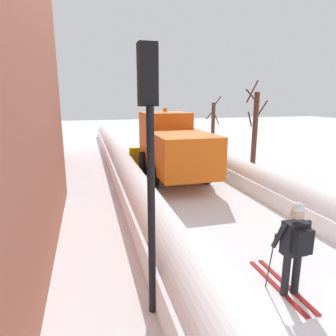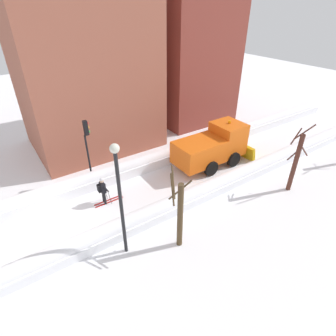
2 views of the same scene
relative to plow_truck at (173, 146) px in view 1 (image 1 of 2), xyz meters
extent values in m
plane|color=white|center=(0.28, -1.53, -1.48)|extent=(80.00, 80.00, 0.00)
cube|color=white|center=(-2.14, -1.53, -1.13)|extent=(1.10, 36.00, 0.69)
cylinder|color=white|center=(-2.14, -1.53, -0.79)|extent=(0.90, 34.20, 0.90)
cube|color=white|center=(2.69, -1.53, -1.21)|extent=(1.10, 36.00, 0.54)
cylinder|color=white|center=(2.69, -1.53, -0.94)|extent=(0.90, 34.20, 0.90)
cube|color=orange|center=(0.00, -1.32, -0.08)|extent=(2.30, 3.40, 1.60)
cube|color=orange|center=(0.00, 1.38, 0.27)|extent=(2.20, 2.00, 2.30)
cube|color=black|center=(0.00, 2.34, 0.78)|extent=(1.85, 0.06, 1.01)
cube|color=gold|center=(0.00, 2.73, -0.93)|extent=(3.20, 0.46, 1.13)
cylinder|color=orange|center=(0.00, 1.38, 1.54)|extent=(0.20, 0.20, 0.18)
cylinder|color=black|center=(-1.15, 1.08, -0.93)|extent=(0.25, 1.10, 1.10)
cylinder|color=black|center=(1.15, 1.08, -0.93)|extent=(0.25, 1.10, 1.10)
cylinder|color=black|center=(-1.15, -1.12, -0.93)|extent=(0.25, 1.10, 1.10)
cylinder|color=black|center=(1.15, -1.12, -0.93)|extent=(0.25, 1.10, 1.10)
cylinder|color=black|center=(-0.29, -8.45, -1.07)|extent=(0.14, 0.14, 0.82)
cylinder|color=black|center=(-0.07, -8.45, -1.07)|extent=(0.14, 0.14, 0.82)
cube|color=black|center=(-0.18, -8.45, -0.35)|extent=(0.42, 0.26, 0.62)
cube|color=black|center=(-0.18, -8.66, -0.32)|extent=(0.32, 0.16, 0.44)
sphere|color=tan|center=(-0.18, -8.45, 0.12)|extent=(0.24, 0.24, 0.24)
sphere|color=silver|center=(-0.18, -8.45, 0.22)|extent=(0.22, 0.22, 0.22)
cylinder|color=black|center=(-0.44, -8.35, -0.32)|extent=(0.09, 0.33, 0.56)
cylinder|color=black|center=(0.08, -8.35, -0.32)|extent=(0.09, 0.33, 0.56)
cube|color=maroon|center=(-0.29, -8.20, -1.46)|extent=(0.09, 1.80, 0.03)
cube|color=maroon|center=(-0.07, -8.20, -1.46)|extent=(0.09, 1.80, 0.03)
cylinder|color=#262628|center=(-0.48, -8.23, -0.88)|extent=(0.02, 0.19, 1.19)
cylinder|color=#262628|center=(0.12, -8.23, -0.88)|extent=(0.02, 0.19, 1.19)
cylinder|color=black|center=(-2.73, -8.23, 0.25)|extent=(0.12, 0.12, 3.44)
cube|color=black|center=(-2.73, -8.09, 2.42)|extent=(0.28, 0.24, 0.90)
sphere|color=red|center=(-2.73, -7.96, 2.70)|extent=(0.18, 0.18, 0.18)
sphere|color=gold|center=(-2.73, -7.96, 2.42)|extent=(0.18, 0.18, 0.18)
sphere|color=green|center=(-2.73, -7.96, 2.14)|extent=(0.18, 0.18, 0.18)
cylinder|color=#4E2A21|center=(5.21, 1.93, 0.46)|extent=(0.28, 0.28, 3.88)
cylinder|color=#4E2A21|center=(5.54, 1.92, 1.48)|extent=(0.09, 1.00, 0.97)
cylinder|color=#4E2A21|center=(4.86, 1.85, 2.18)|extent=(0.24, 1.05, 0.79)
cylinder|color=#4E2A21|center=(4.94, 2.04, 0.97)|extent=(0.35, 0.86, 0.79)
cylinder|color=#4E2A21|center=(5.08, 2.23, 2.43)|extent=(0.91, 0.47, 1.21)
cylinder|color=#4F3129|center=(5.50, 8.25, 0.14)|extent=(0.28, 0.28, 3.23)
cylinder|color=#4F3129|center=(5.66, 8.03, 0.62)|extent=(0.68, 0.54, 0.92)
cylinder|color=#4F3129|center=(5.41, 8.55, 0.93)|extent=(0.89, 0.37, 0.83)
cylinder|color=#4F3129|center=(5.78, 8.40, 1.76)|extent=(0.43, 0.86, 0.95)
camera|label=1|loc=(-3.63, -12.58, 2.09)|focal=31.88mm
camera|label=2|loc=(12.74, -12.63, 9.10)|focal=29.39mm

